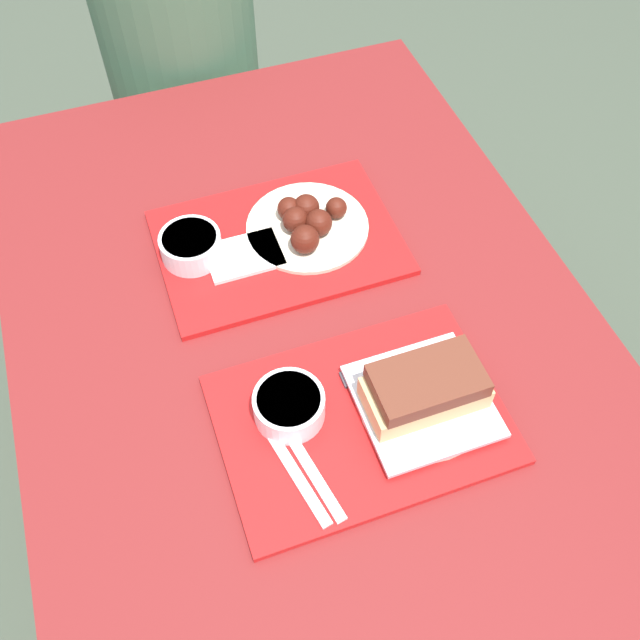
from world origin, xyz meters
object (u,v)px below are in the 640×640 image
bowl_coleslaw_near (289,405)px  bowl_coleslaw_far (191,245)px  tray_near (361,419)px  brisket_sandwich_plate (424,393)px  person_seated_across (179,42)px  wings_plate_far (307,222)px  tray_far (278,242)px

bowl_coleslaw_near → bowl_coleslaw_far: size_ratio=1.00×
tray_near → brisket_sandwich_plate: brisket_sandwich_plate is taller
brisket_sandwich_plate → bowl_coleslaw_far: (-0.25, 0.41, -0.01)m
tray_near → person_seated_across: (-0.03, 1.11, -0.04)m
bowl_coleslaw_near → brisket_sandwich_plate: bearing=-15.3°
brisket_sandwich_plate → bowl_coleslaw_far: brisket_sandwich_plate is taller
brisket_sandwich_plate → bowl_coleslaw_near: bearing=164.7°
tray_near → bowl_coleslaw_far: (-0.16, 0.40, 0.03)m
brisket_sandwich_plate → wings_plate_far: size_ratio=0.87×
brisket_sandwich_plate → person_seated_across: (-0.12, 1.12, -0.09)m
tray_far → bowl_coleslaw_far: size_ratio=3.97×
bowl_coleslaw_near → brisket_sandwich_plate: brisket_sandwich_plate is taller
tray_near → wings_plate_far: bearing=82.9°
wings_plate_far → person_seated_across: 0.74m
person_seated_across → bowl_coleslaw_far: bearing=-100.4°
bowl_coleslaw_far → bowl_coleslaw_near: bearing=-80.1°
tray_near → bowl_coleslaw_far: 0.43m
wings_plate_far → tray_far: bearing=-175.3°
tray_far → wings_plate_far: bearing=4.7°
wings_plate_far → bowl_coleslaw_far: bearing=176.7°
tray_far → person_seated_across: bearing=91.5°
tray_near → wings_plate_far: size_ratio=1.91×
brisket_sandwich_plate → bowl_coleslaw_far: 0.48m
tray_near → bowl_coleslaw_near: bowl_coleslaw_near is taller
brisket_sandwich_plate → wings_plate_far: (-0.05, 0.40, -0.01)m
tray_near → person_seated_across: size_ratio=0.64×
tray_far → bowl_coleslaw_near: size_ratio=3.97×
tray_far → bowl_coleslaw_far: bowl_coleslaw_far is taller
bowl_coleslaw_near → wings_plate_far: bearing=66.9°
tray_near → tray_far: size_ratio=1.00×
bowl_coleslaw_far → wings_plate_far: bearing=-3.3°
bowl_coleslaw_far → wings_plate_far: size_ratio=0.48×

